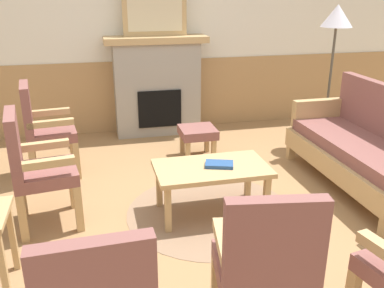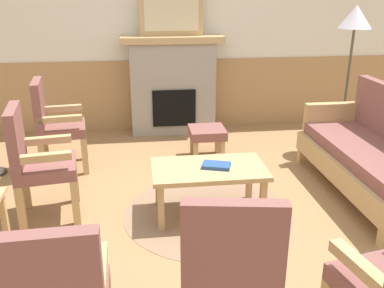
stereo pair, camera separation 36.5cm
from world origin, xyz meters
name	(u,v)px [view 2 (the right image)]	position (x,y,z in m)	size (l,w,h in m)	color
ground_plane	(197,218)	(0.00, 0.00, 0.00)	(14.00, 14.00, 0.00)	#997047
wall_back	(170,31)	(0.00, 2.60, 1.31)	(7.20, 0.14, 2.70)	silver
fireplace	(173,84)	(0.00, 2.35, 0.65)	(1.30, 0.44, 1.28)	gray
framed_picture	(171,13)	(0.00, 2.35, 1.56)	(0.80, 0.04, 0.56)	tan
couch	(375,156)	(1.69, 0.22, 0.40)	(0.70, 1.80, 0.98)	tan
coffee_table	(209,173)	(0.11, 0.08, 0.39)	(0.96, 0.56, 0.44)	tan
round_rug	(208,213)	(0.11, 0.08, 0.00)	(1.48, 1.48, 0.01)	#896B51
book_on_table	(216,165)	(0.17, 0.07, 0.46)	(0.23, 0.15, 0.03)	navy
footstool	(207,134)	(0.30, 1.34, 0.28)	(0.40, 0.40, 0.36)	tan
armchair_near_fireplace	(54,121)	(-1.35, 1.24, 0.54)	(0.54, 0.54, 0.98)	tan
armchair_by_window_left	(36,159)	(-1.32, 0.20, 0.54)	(0.54, 0.54, 0.98)	tan
armchair_front_left	(231,268)	(-0.03, -1.42, 0.54)	(0.55, 0.55, 0.98)	tan
floor_lamp_by_couch	(355,27)	(1.95, 1.42, 1.45)	(0.36, 0.36, 1.68)	#332D28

